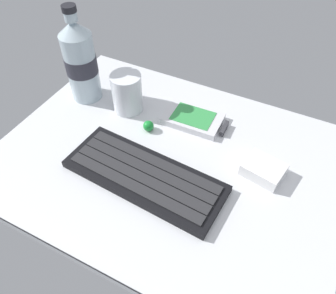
{
  "coord_description": "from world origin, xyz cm",
  "views": [
    {
      "loc": [
        18.77,
        -37.02,
        47.57
      ],
      "look_at": [
        0.0,
        0.0,
        3.0
      ],
      "focal_mm": 35.58,
      "sensor_mm": 36.0,
      "label": 1
    }
  ],
  "objects": [
    {
      "name": "ground_plane",
      "position": [
        0.0,
        -0.23,
        -0.99
      ],
      "size": [
        64.0,
        48.0,
        2.8
      ],
      "color": "silver"
    },
    {
      "name": "charger_block",
      "position": [
        17.01,
        4.3,
        1.2
      ],
      "size": [
        7.93,
        6.82,
        2.4
      ],
      "primitive_type": "cube",
      "rotation": [
        0.0,
        0.0,
        -0.19
      ],
      "color": "white",
      "rests_on": "ground_plane"
    },
    {
      "name": "handheld_device",
      "position": [
        0.66,
        11.5,
        0.73
      ],
      "size": [
        12.97,
        7.96,
        1.5
      ],
      "color": "silver",
      "rests_on": "ground_plane"
    },
    {
      "name": "juice_cup",
      "position": [
        -14.18,
        8.95,
        3.91
      ],
      "size": [
        6.4,
        6.4,
        8.5
      ],
      "color": "silver",
      "rests_on": "ground_plane"
    },
    {
      "name": "water_bottle",
      "position": [
        -24.86,
        8.61,
        9.01
      ],
      "size": [
        6.73,
        6.73,
        20.8
      ],
      "color": "silver",
      "rests_on": "ground_plane"
    },
    {
      "name": "keyboard",
      "position": [
        -1.49,
        -6.3,
        0.81
      ],
      "size": [
        29.69,
        12.99,
        1.7
      ],
      "color": "black",
      "rests_on": "ground_plane"
    },
    {
      "name": "trackball_mouse",
      "position": [
        -7.0,
        5.0,
        1.1
      ],
      "size": [
        2.2,
        2.2,
        2.2
      ],
      "primitive_type": "sphere",
      "color": "#198C33",
      "rests_on": "ground_plane"
    }
  ]
}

